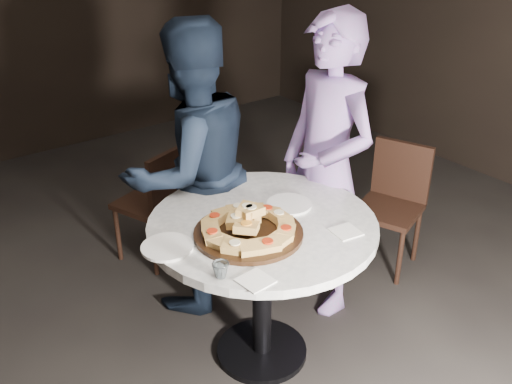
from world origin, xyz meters
TOP-DOWN VIEW (x-y plane):
  - floor at (0.00, 0.00)m, footprint 7.00×7.00m
  - table at (0.11, 0.10)m, footprint 1.35×1.35m
  - serving_board at (-0.02, 0.04)m, footprint 0.63×0.63m
  - focaccia_pile at (-0.02, 0.05)m, footprint 0.44×0.43m
  - plate_left at (-0.36, 0.16)m, footprint 0.30×0.30m
  - plate_right at (0.30, 0.14)m, footprint 0.23×0.23m
  - water_glass at (-0.29, -0.14)m, footprint 0.09×0.09m
  - napkin_near at (-0.20, -0.25)m, footprint 0.13×0.13m
  - napkin_far at (0.34, -0.20)m, footprint 0.14×0.14m
  - chair_far at (0.13, 1.20)m, footprint 0.48×0.49m
  - chair_right at (1.32, 0.32)m, footprint 0.49×0.48m
  - diner_navy at (0.10, 0.73)m, footprint 0.82×0.65m
  - diner_teal at (0.68, 0.29)m, footprint 0.42×0.62m

SIDE VIEW (x-z plane):
  - floor at x=0.00m, z-range 0.00..0.00m
  - chair_right at x=1.32m, z-range 0.06..0.86m
  - chair_far at x=0.13m, z-range 0.06..0.86m
  - table at x=0.11m, z-range 0.25..1.06m
  - napkin_far at x=0.34m, z-range 0.80..0.81m
  - napkin_near at x=-0.20m, z-range 0.80..0.81m
  - plate_right at x=0.30m, z-range 0.80..0.82m
  - plate_left at x=-0.36m, z-range 0.80..0.82m
  - serving_board at x=-0.02m, z-range 0.80..0.82m
  - diner_navy at x=0.10m, z-range 0.00..1.64m
  - water_glass at x=-0.29m, z-range 0.80..0.87m
  - diner_teal at x=0.68m, z-range 0.00..1.68m
  - focaccia_pile at x=-0.02m, z-range 0.80..0.91m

